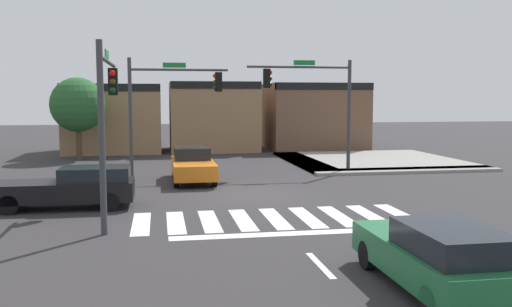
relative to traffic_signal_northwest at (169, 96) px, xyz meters
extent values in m
plane|color=#302D30|center=(3.10, -5.76, -3.89)|extent=(120.00, 120.00, 0.00)
cube|color=silver|center=(-1.09, -10.26, -3.89)|extent=(0.54, 3.16, 0.01)
cube|color=silver|center=(-0.05, -10.26, -3.89)|extent=(0.54, 3.16, 0.01)
cube|color=silver|center=(1.00, -10.26, -3.89)|extent=(0.54, 3.16, 0.01)
cube|color=silver|center=(2.05, -10.26, -3.89)|extent=(0.54, 3.16, 0.01)
cube|color=silver|center=(3.10, -10.26, -3.89)|extent=(0.54, 3.16, 0.01)
cube|color=silver|center=(4.14, -10.26, -3.89)|extent=(0.54, 3.16, 0.01)
cube|color=silver|center=(5.19, -10.26, -3.89)|extent=(0.54, 3.16, 0.01)
cube|color=silver|center=(6.24, -10.26, -3.89)|extent=(0.54, 3.16, 0.01)
cube|color=silver|center=(7.28, -10.26, -3.89)|extent=(0.54, 3.16, 0.01)
cube|color=white|center=(3.10, -12.26, -3.89)|extent=(6.80, 0.50, 0.01)
cube|color=white|center=(3.10, -15.26, -3.89)|extent=(0.16, 2.00, 0.01)
cylinder|color=yellow|center=(4.85, -14.55, -3.89)|extent=(1.05, 1.05, 0.01)
cylinder|color=white|center=(4.61, -14.55, -3.88)|extent=(0.17, 0.17, 0.00)
cylinder|color=white|center=(5.08, -14.55, -3.88)|extent=(0.17, 0.17, 0.00)
cube|color=white|center=(4.85, -14.55, -3.88)|extent=(0.47, 0.04, 0.00)
cube|color=gray|center=(12.10, -0.56, -3.81)|extent=(10.00, 1.60, 0.15)
cube|color=gray|center=(7.90, 4.24, -3.81)|extent=(1.60, 10.00, 0.15)
cube|color=gray|center=(12.10, 4.24, -3.81)|extent=(10.00, 10.00, 0.15)
cube|color=#93704C|center=(-3.64, 13.09, -1.52)|extent=(6.53, 5.70, 4.74)
cube|color=black|center=(-3.64, 10.44, 0.60)|extent=(6.53, 0.50, 0.50)
cube|color=#93704C|center=(3.37, 12.99, -1.43)|extent=(6.17, 5.50, 4.93)
cube|color=black|center=(3.37, 10.44, 0.79)|extent=(6.17, 0.50, 0.50)
cube|color=brown|center=(11.02, 13.00, -1.45)|extent=(7.05, 5.52, 4.88)
cube|color=black|center=(11.02, 10.44, 0.74)|extent=(7.05, 0.50, 0.50)
cylinder|color=#383A3D|center=(-1.85, 0.00, -1.02)|extent=(0.18, 0.18, 5.73)
cylinder|color=#383A3D|center=(0.51, 0.00, 1.28)|extent=(4.72, 0.12, 0.12)
cube|color=black|center=(2.41, 0.00, 0.71)|extent=(0.32, 0.32, 0.95)
sphere|color=red|center=(2.24, 0.00, 1.00)|extent=(0.22, 0.22, 0.22)
sphere|color=#4C330C|center=(2.24, 0.00, 0.71)|extent=(0.22, 0.22, 0.22)
sphere|color=#0C3814|center=(2.24, 0.00, 0.41)|extent=(0.22, 0.22, 0.22)
cube|color=#197233|center=(0.28, 0.00, 1.50)|extent=(1.10, 0.03, 0.24)
cylinder|color=#383A3D|center=(-2.07, -11.46, -1.18)|extent=(0.18, 0.18, 5.41)
cylinder|color=#383A3D|center=(-2.07, -8.95, 1.08)|extent=(0.12, 5.02, 0.12)
cube|color=black|center=(-2.07, -7.05, 0.50)|extent=(0.32, 0.32, 0.95)
sphere|color=red|center=(-2.07, -7.22, 0.80)|extent=(0.22, 0.22, 0.22)
sphere|color=#4C330C|center=(-2.07, -7.22, 0.50)|extent=(0.22, 0.22, 0.22)
sphere|color=#0C3814|center=(-2.07, -7.22, 0.21)|extent=(0.22, 0.22, 0.22)
cube|color=#197233|center=(-2.07, -9.20, 1.30)|extent=(0.03, 1.10, 0.24)
cylinder|color=#383A3D|center=(9.12, -0.02, -1.02)|extent=(0.18, 0.18, 5.74)
cylinder|color=#383A3D|center=(6.47, -0.02, 1.47)|extent=(5.31, 0.12, 0.12)
cube|color=black|center=(4.81, -0.02, 0.89)|extent=(0.32, 0.32, 0.95)
sphere|color=red|center=(4.98, -0.02, 1.19)|extent=(0.22, 0.22, 0.22)
sphere|color=#4C330C|center=(4.98, -0.02, 0.89)|extent=(0.22, 0.22, 0.22)
sphere|color=#0C3814|center=(4.98, -0.02, 0.60)|extent=(0.22, 0.22, 0.22)
cube|color=#197233|center=(6.73, -0.02, 1.69)|extent=(1.10, 0.03, 0.24)
cube|color=black|center=(-3.80, -7.42, -3.27)|extent=(4.74, 1.76, 0.66)
cube|color=black|center=(-2.73, -7.42, -2.70)|extent=(2.35, 1.55, 0.48)
cylinder|color=black|center=(-5.41, -8.19, -3.56)|extent=(0.65, 0.22, 0.65)
cylinder|color=black|center=(-5.41, -6.65, -3.56)|extent=(0.65, 0.22, 0.65)
cylinder|color=black|center=(-2.18, -8.19, -3.56)|extent=(0.65, 0.22, 0.65)
cylinder|color=black|center=(-2.18, -6.65, -3.56)|extent=(0.65, 0.22, 0.65)
cube|color=orange|center=(1.00, -1.97, -3.26)|extent=(1.85, 4.69, 0.67)
cube|color=black|center=(1.00, -1.08, -2.65)|extent=(1.63, 2.23, 0.55)
cylinder|color=black|center=(1.81, -3.56, -3.56)|extent=(0.22, 0.66, 0.66)
cylinder|color=black|center=(0.18, -3.56, -3.56)|extent=(0.22, 0.66, 0.66)
cylinder|color=black|center=(1.81, -0.37, -3.56)|extent=(0.22, 0.66, 0.66)
cylinder|color=black|center=(0.18, -0.37, -3.56)|extent=(0.22, 0.66, 0.66)
cube|color=#1E6638|center=(4.81, -17.20, -3.27)|extent=(1.72, 4.43, 0.66)
cube|color=black|center=(4.81, -17.96, -2.69)|extent=(1.51, 2.26, 0.50)
cylinder|color=black|center=(4.06, -15.70, -3.57)|extent=(0.22, 0.64, 0.64)
cylinder|color=black|center=(5.56, -15.70, -3.57)|extent=(0.22, 0.64, 0.64)
cylinder|color=black|center=(4.06, -18.71, -3.57)|extent=(0.22, 0.64, 0.64)
cylinder|color=black|center=(5.56, -18.71, -3.57)|extent=(0.22, 0.64, 0.64)
cylinder|color=#4C3823|center=(-5.40, 8.24, -2.49)|extent=(0.36, 0.36, 2.80)
sphere|color=#235628|center=(-5.40, 8.24, -0.49)|extent=(3.34, 3.34, 3.34)
camera|label=1|loc=(-0.50, -27.19, -0.05)|focal=38.81mm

